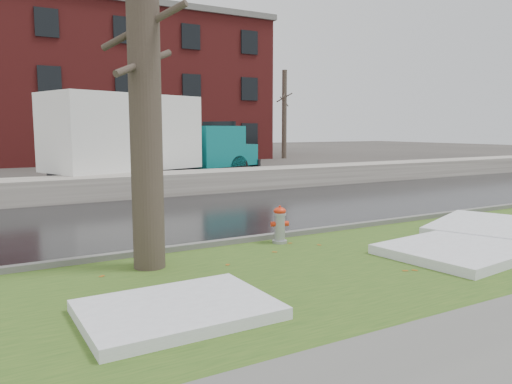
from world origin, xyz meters
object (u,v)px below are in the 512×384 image
tree (144,67)px  worker (79,145)px  box_truck (148,139)px  fire_hydrant (280,223)px

tree → worker: tree is taller
tree → worker: size_ratio=3.22×
box_truck → worker: bearing=-165.8°
box_truck → fire_hydrant: bearing=-113.1°
fire_hydrant → box_truck: bearing=102.7°
worker → tree: bearing=105.0°
fire_hydrant → tree: 3.87m
fire_hydrant → box_truck: size_ratio=0.07×
worker → fire_hydrant: bearing=122.4°
box_truck → worker: size_ratio=5.35×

